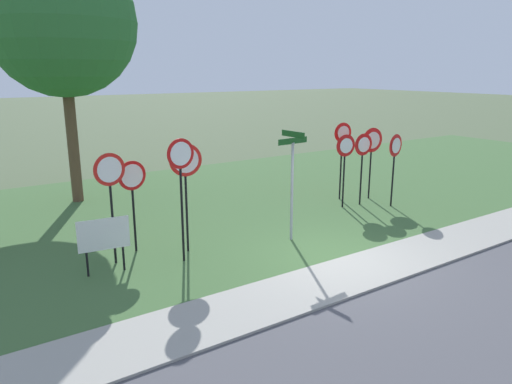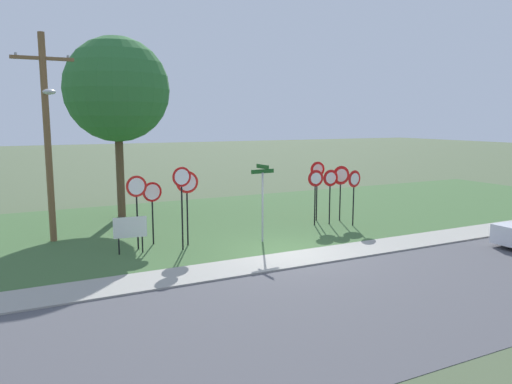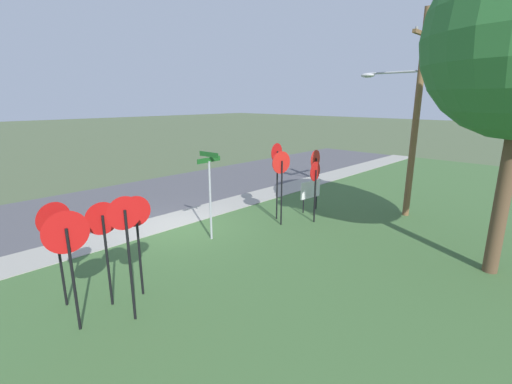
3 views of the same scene
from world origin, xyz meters
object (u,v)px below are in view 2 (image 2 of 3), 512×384
(stop_sign_near_left, at_px, (137,196))
(yield_sign_near_left, at_px, (316,184))
(oak_tree_left, at_px, (117,90))
(stop_sign_far_center, at_px, (182,190))
(stop_sign_near_right, at_px, (152,199))
(utility_pole, at_px, (47,130))
(yield_sign_far_left, at_px, (341,180))
(notice_board, at_px, (130,229))
(yield_sign_near_right, at_px, (331,184))
(yield_sign_center, at_px, (317,177))
(street_name_post, at_px, (263,196))
(stop_sign_far_left, at_px, (187,191))
(yield_sign_far_right, at_px, (354,185))

(stop_sign_near_left, relative_size, yield_sign_near_left, 1.09)
(oak_tree_left, bearing_deg, stop_sign_far_center, -84.49)
(stop_sign_near_right, bearing_deg, stop_sign_far_center, -66.82)
(yield_sign_near_left, height_order, utility_pole, utility_pole)
(yield_sign_far_left, relative_size, notice_board, 1.96)
(stop_sign_near_right, xyz_separation_m, yield_sign_near_right, (7.68, -0.09, 0.12))
(stop_sign_near_right, relative_size, yield_sign_near_right, 0.96)
(yield_sign_near_left, bearing_deg, oak_tree_left, 149.54)
(yield_sign_near_right, bearing_deg, yield_sign_center, 100.66)
(yield_sign_center, bearing_deg, oak_tree_left, 156.31)
(yield_sign_near_left, xyz_separation_m, street_name_post, (-3.29, -1.45, -0.06))
(stop_sign_far_left, bearing_deg, utility_pole, 158.16)
(utility_pole, bearing_deg, yield_sign_near_right, -10.80)
(yield_sign_far_left, relative_size, oak_tree_left, 0.30)
(stop_sign_far_center, xyz_separation_m, notice_board, (-1.72, 0.34, -1.25))
(yield_sign_far_left, relative_size, street_name_post, 0.86)
(yield_sign_far_right, height_order, yield_sign_center, yield_sign_center)
(yield_sign_near_left, distance_m, notice_board, 8.10)
(yield_sign_near_left, xyz_separation_m, yield_sign_near_right, (0.70, -0.09, -0.01))
(stop_sign_near_right, height_order, stop_sign_far_left, stop_sign_far_left)
(stop_sign_far_left, height_order, utility_pole, utility_pole)
(yield_sign_center, bearing_deg, stop_sign_far_left, -157.94)
(yield_sign_near_right, xyz_separation_m, yield_sign_far_right, (0.71, -0.71, 0.01))
(yield_sign_near_left, bearing_deg, stop_sign_near_left, -167.81)
(stop_sign_far_center, bearing_deg, stop_sign_near_right, 113.17)
(street_name_post, bearing_deg, utility_pole, 148.96)
(stop_sign_far_left, bearing_deg, yield_sign_far_right, 9.80)
(stop_sign_near_right, relative_size, yield_sign_far_right, 0.96)
(stop_sign_far_left, xyz_separation_m, street_name_post, (2.63, -0.74, -0.26))
(stop_sign_far_center, relative_size, yield_sign_near_right, 1.22)
(yield_sign_center, relative_size, notice_board, 2.11)
(notice_board, bearing_deg, stop_sign_far_center, -4.04)
(yield_sign_center, height_order, street_name_post, street_name_post)
(yield_sign_near_left, relative_size, yield_sign_center, 0.90)
(notice_board, height_order, oak_tree_left, oak_tree_left)
(stop_sign_near_left, height_order, yield_sign_far_right, stop_sign_near_left)
(stop_sign_far_left, height_order, stop_sign_far_center, stop_sign_far_center)
(oak_tree_left, bearing_deg, yield_sign_center, -32.85)
(stop_sign_far_left, xyz_separation_m, yield_sign_center, (6.53, 1.50, -0.01))
(utility_pole, xyz_separation_m, notice_board, (2.17, -2.87, -3.26))
(stop_sign_near_right, distance_m, yield_sign_near_left, 6.98)
(yield_sign_far_right, xyz_separation_m, street_name_post, (-4.69, -0.65, -0.06))
(yield_sign_center, distance_m, oak_tree_left, 9.77)
(yield_sign_near_right, relative_size, yield_sign_far_left, 0.96)
(stop_sign_near_left, relative_size, yield_sign_far_right, 1.09)
(stop_sign_near_right, height_order, notice_board, stop_sign_near_right)
(stop_sign_near_left, xyz_separation_m, yield_sign_far_left, (9.18, 0.76, -0.04))
(yield_sign_near_left, relative_size, yield_sign_near_right, 1.00)
(stop_sign_near_left, relative_size, yield_sign_center, 0.98)
(stop_sign_near_left, distance_m, yield_sign_near_left, 7.65)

